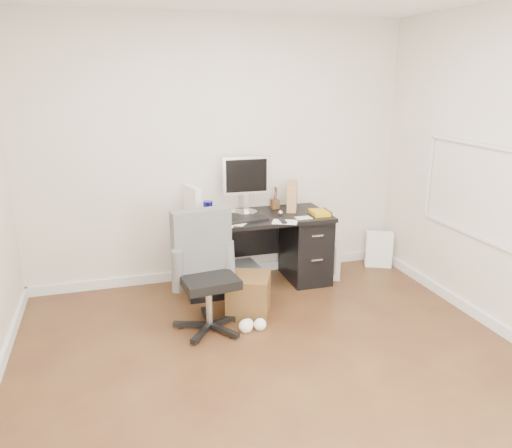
{
  "coord_description": "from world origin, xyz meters",
  "views": [
    {
      "loc": [
        -1.1,
        -3.03,
        2.12
      ],
      "look_at": [
        0.16,
        1.2,
        0.8
      ],
      "focal_mm": 35.0,
      "sensor_mm": 36.0,
      "label": 1
    }
  ],
  "objects": [
    {
      "name": "pen_cup",
      "position": [
        0.58,
        1.87,
        0.87
      ],
      "size": [
        0.1,
        0.1,
        0.23
      ],
      "primitive_type": null,
      "rotation": [
        0.0,
        0.0,
        0.05
      ],
      "color": "#563618",
      "rests_on": "desk"
    },
    {
      "name": "computer_mouse",
      "position": [
        0.54,
        1.59,
        0.78
      ],
      "size": [
        0.06,
        0.06,
        0.05
      ],
      "primitive_type": "sphere",
      "rotation": [
        0.0,
        0.0,
        0.13
      ],
      "color": "silver",
      "rests_on": "desk"
    },
    {
      "name": "paper_remote",
      "position": [
        0.5,
        1.35,
        0.76
      ],
      "size": [
        0.3,
        0.28,
        0.02
      ],
      "primitive_type": null,
      "rotation": [
        0.0,
        0.0,
        -0.44
      ],
      "color": "white",
      "rests_on": "desk"
    },
    {
      "name": "yellow_book",
      "position": [
        0.94,
        1.51,
        0.77
      ],
      "size": [
        0.19,
        0.23,
        0.04
      ],
      "primitive_type": "cube",
      "rotation": [
        0.0,
        0.0,
        -0.05
      ],
      "color": "gold",
      "rests_on": "desk"
    },
    {
      "name": "keyboard",
      "position": [
        0.16,
        1.49,
        0.76
      ],
      "size": [
        0.43,
        0.21,
        0.02
      ],
      "primitive_type": "cube",
      "rotation": [
        0.0,
        0.0,
        0.17
      ],
      "color": "black",
      "rests_on": "desk"
    },
    {
      "name": "wicker_basket",
      "position": [
        0.04,
        1.01,
        0.19
      ],
      "size": [
        0.49,
        0.49,
        0.37
      ],
      "primitive_type": "cube",
      "rotation": [
        0.0,
        0.0,
        -0.41
      ],
      "color": "#462615",
      "rests_on": "ground"
    },
    {
      "name": "magazine_file",
      "position": [
        0.73,
        1.75,
        0.9
      ],
      "size": [
        0.22,
        0.29,
        0.3
      ],
      "primitive_type": "cube",
      "rotation": [
        0.0,
        0.0,
        -0.41
      ],
      "color": "#A77A50",
      "rests_on": "desk"
    },
    {
      "name": "desk_printer",
      "position": [
        0.11,
        1.67,
        0.11
      ],
      "size": [
        0.41,
        0.35,
        0.23
      ],
      "primitive_type": "cube",
      "rotation": [
        0.0,
        0.0,
        0.09
      ],
      "color": "#5E5D62",
      "rests_on": "ground"
    },
    {
      "name": "lcd_monitor",
      "position": [
        0.23,
        1.77,
        1.05
      ],
      "size": [
        0.49,
        0.29,
        0.6
      ],
      "primitive_type": null,
      "rotation": [
        0.0,
        0.0,
        -0.04
      ],
      "color": "silver",
      "rests_on": "desk"
    },
    {
      "name": "shopping_bag",
      "position": [
        1.8,
        1.75,
        0.2
      ],
      "size": [
        0.36,
        0.31,
        0.4
      ],
      "primitive_type": "cube",
      "rotation": [
        0.0,
        0.0,
        -0.42
      ],
      "color": "white",
      "rests_on": "ground"
    },
    {
      "name": "travel_mug",
      "position": [
        -0.21,
        1.56,
        0.85
      ],
      "size": [
        0.12,
        0.12,
        0.21
      ],
      "primitive_type": "cylinder",
      "rotation": [
        0.0,
        0.0,
        0.38
      ],
      "color": "navy",
      "rests_on": "desk"
    },
    {
      "name": "loose_papers",
      "position": [
        0.1,
        1.6,
        0.75
      ],
      "size": [
        1.1,
        0.6,
        0.0
      ],
      "primitive_type": null,
      "color": "white",
      "rests_on": "desk"
    },
    {
      "name": "office_chair",
      "position": [
        -0.37,
        0.83,
        0.52
      ],
      "size": [
        0.65,
        0.65,
        1.03
      ],
      "primitive_type": null,
      "rotation": [
        0.0,
        0.0,
        0.12
      ],
      "color": "#4D4F4D",
      "rests_on": "ground"
    },
    {
      "name": "pc_tower",
      "position": [
        1.16,
        1.72,
        0.23
      ],
      "size": [
        0.35,
        0.51,
        0.47
      ],
      "primitive_type": "cube",
      "rotation": [
        0.0,
        0.0,
        -0.33
      ],
      "color": "#B0AB9E",
      "rests_on": "ground"
    },
    {
      "name": "desk",
      "position": [
        0.3,
        1.65,
        0.4
      ],
      "size": [
        1.5,
        0.7,
        0.75
      ],
      "color": "black",
      "rests_on": "ground"
    },
    {
      "name": "ground",
      "position": [
        0.0,
        0.0,
        0.0
      ],
      "size": [
        4.0,
        4.0,
        0.0
      ],
      "primitive_type": "plane",
      "color": "#402014",
      "rests_on": "ground"
    },
    {
      "name": "room_shell",
      "position": [
        0.03,
        0.03,
        1.66
      ],
      "size": [
        4.02,
        4.02,
        2.71
      ],
      "color": "beige",
      "rests_on": "ground"
    },
    {
      "name": "white_binder",
      "position": [
        -0.33,
        1.76,
        0.91
      ],
      "size": [
        0.2,
        0.3,
        0.32
      ],
      "primitive_type": "cube",
      "rotation": [
        0.0,
        0.0,
        0.27
      ],
      "color": "white",
      "rests_on": "desk"
    }
  ]
}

